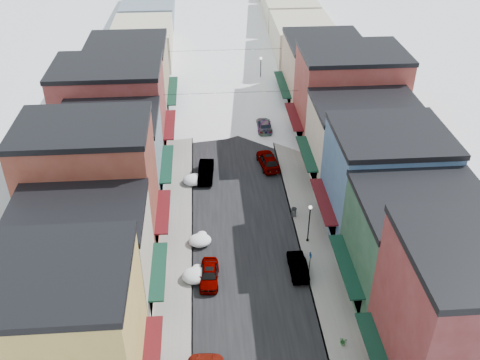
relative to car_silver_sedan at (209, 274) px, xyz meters
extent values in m
cube|color=black|center=(3.54, 45.58, -0.68)|extent=(10.00, 160.00, 0.01)
cube|color=gray|center=(-3.06, 45.58, -0.61)|extent=(3.20, 160.00, 0.15)
cube|color=gray|center=(10.14, 45.58, -0.61)|extent=(3.20, 160.00, 0.15)
cube|color=slate|center=(-1.51, 45.58, -0.61)|extent=(0.10, 160.00, 0.15)
cube|color=slate|center=(8.59, 45.58, -0.61)|extent=(0.10, 160.00, 0.15)
cube|color=gold|center=(-9.66, -10.42, 4.81)|extent=(10.00, 8.50, 11.00)
cube|color=black|center=(-9.66, -10.42, 10.56)|extent=(10.20, 8.70, 0.50)
cube|color=#4D0D11|center=(-4.06, -10.42, 2.51)|extent=(1.20, 7.22, 0.15)
cube|color=#B5A892|center=(-9.66, -1.92, 3.81)|extent=(10.00, 8.00, 9.00)
cube|color=black|center=(-9.66, -1.92, 8.56)|extent=(10.20, 8.20, 0.50)
cube|color=#0D2F21|center=(-4.06, -1.92, 2.51)|extent=(1.20, 6.80, 0.15)
cube|color=maroon|center=(-10.16, 6.08, 5.31)|extent=(11.00, 8.00, 12.00)
cube|color=black|center=(-10.16, 6.08, 11.56)|extent=(11.20, 8.20, 0.50)
cube|color=#4D0D11|center=(-4.06, 6.08, 2.51)|extent=(1.20, 6.80, 0.15)
cube|color=slate|center=(-9.66, 14.58, 3.56)|extent=(10.00, 9.00, 8.50)
cube|color=black|center=(-9.66, 14.58, 8.06)|extent=(10.20, 9.20, 0.50)
cube|color=#0D2F21|center=(-4.06, 14.58, 2.51)|extent=(1.20, 7.65, 0.15)
cube|color=maroon|center=(-10.66, 23.58, 4.56)|extent=(12.00, 9.00, 10.50)
cube|color=black|center=(-10.66, 23.58, 10.06)|extent=(12.20, 9.20, 0.50)
cube|color=#4D0D11|center=(-4.06, 23.58, 2.51)|extent=(1.20, 7.65, 0.15)
cube|color=#8F7D5E|center=(-9.66, 33.58, 4.06)|extent=(10.00, 11.00, 9.50)
cube|color=black|center=(-9.66, 33.58, 9.06)|extent=(10.20, 11.20, 0.50)
cube|color=#0D2F21|center=(-4.06, 33.58, 2.51)|extent=(1.20, 9.35, 0.15)
cube|color=maroon|center=(17.24, -11.42, 5.31)|extent=(11.00, 9.00, 12.00)
cube|color=#0D2F21|center=(11.14, -11.42, 2.51)|extent=(1.20, 7.65, 0.15)
cube|color=#1F422E|center=(16.74, -2.42, 3.81)|extent=(10.00, 9.00, 9.00)
cube|color=black|center=(16.74, -2.42, 8.56)|extent=(10.20, 9.20, 0.50)
cube|color=#0D2F21|center=(11.14, -2.42, 2.51)|extent=(1.20, 7.65, 0.15)
cube|color=#355277|center=(16.74, 6.58, 4.31)|extent=(10.00, 9.00, 10.00)
cube|color=black|center=(16.74, 6.58, 9.56)|extent=(10.20, 9.20, 0.50)
cube|color=#4D0D11|center=(11.14, 6.58, 2.51)|extent=(1.20, 7.65, 0.15)
cube|color=#C3B49D|center=(17.24, 15.58, 3.56)|extent=(11.00, 9.00, 8.50)
cube|color=black|center=(17.24, 15.58, 8.06)|extent=(11.20, 9.20, 0.50)
cube|color=#0D2F21|center=(11.14, 15.58, 2.51)|extent=(1.20, 7.65, 0.15)
cube|color=maroon|center=(17.74, 24.58, 4.81)|extent=(12.00, 9.00, 11.00)
cube|color=black|center=(17.74, 24.58, 10.56)|extent=(12.20, 9.20, 0.50)
cube|color=#4D0D11|center=(11.14, 24.58, 2.51)|extent=(1.20, 7.65, 0.15)
cube|color=tan|center=(16.74, 34.58, 3.81)|extent=(10.00, 11.00, 9.00)
cube|color=black|center=(16.74, 34.58, 8.56)|extent=(10.20, 11.20, 0.50)
cube|color=#0D2F21|center=(11.14, 34.58, 2.51)|extent=(1.20, 9.35, 0.15)
cube|color=gray|center=(-8.96, 47.58, 3.31)|extent=(9.00, 13.00, 8.00)
cube|color=gray|center=(16.04, 47.58, 3.31)|extent=(9.00, 13.00, 8.00)
cube|color=gray|center=(-8.96, 61.58, 3.31)|extent=(9.00, 13.00, 8.00)
cube|color=gray|center=(16.04, 61.58, 3.31)|extent=(9.00, 13.00, 8.00)
cube|color=gray|center=(-8.96, 75.58, 3.31)|extent=(9.00, 13.00, 8.00)
cube|color=gray|center=(16.04, 75.58, 3.31)|extent=(9.00, 13.00, 8.00)
cylinder|color=black|center=(3.54, 25.58, 5.51)|extent=(16.40, 0.04, 0.04)
cylinder|color=black|center=(3.54, 40.58, 5.51)|extent=(16.40, 0.04, 0.04)
imported|color=#96979D|center=(0.00, 0.00, 0.00)|extent=(1.86, 4.13, 1.37)
imported|color=black|center=(0.04, 16.53, 0.08)|extent=(1.96, 4.74, 1.53)
imported|color=gray|center=(-0.76, 37.01, 0.03)|extent=(2.62, 5.16, 1.43)
imported|color=black|center=(7.84, 0.53, -0.01)|extent=(1.45, 4.13, 1.36)
imported|color=gray|center=(7.30, 18.36, 0.15)|extent=(2.63, 5.12, 1.67)
imported|color=black|center=(7.84, 27.35, -0.01)|extent=(1.92, 4.67, 1.35)
imported|color=gray|center=(1.63, 39.45, 0.11)|extent=(2.00, 4.71, 1.59)
imported|color=white|center=(4.14, 60.58, 0.16)|extent=(3.08, 6.22, 1.70)
cylinder|color=black|center=(8.74, -0.01, 0.72)|extent=(0.07, 0.07, 2.52)
cube|color=#1C4F9A|center=(8.74, -0.01, 1.64)|extent=(0.16, 0.32, 0.46)
cylinder|color=#515456|center=(8.74, 8.46, -0.10)|extent=(0.51, 0.51, 0.88)
cylinder|color=black|center=(8.74, 8.46, 0.36)|extent=(0.54, 0.54, 0.06)
cylinder|color=black|center=(9.45, 4.54, -0.49)|extent=(0.28, 0.28, 0.09)
cylinder|color=black|center=(9.45, 4.54, 1.34)|extent=(0.11, 0.11, 3.76)
sphere|color=white|center=(9.45, 4.54, 3.36)|extent=(0.34, 0.34, 0.34)
cylinder|color=black|center=(8.74, 40.58, -0.48)|extent=(0.34, 0.34, 0.11)
cylinder|color=black|center=(8.74, 40.58, 1.71)|extent=(0.13, 0.13, 4.49)
sphere|color=white|center=(8.74, 40.58, 4.12)|extent=(0.40, 0.40, 0.40)
imported|color=#327137|center=(9.91, -7.78, -0.22)|extent=(0.68, 0.63, 0.62)
ellipsoid|color=white|center=(-1.21, 0.15, -0.19)|extent=(2.36, 2.00, 1.00)
ellipsoid|color=white|center=(-1.01, 1.35, -0.44)|extent=(1.01, 0.91, 0.50)
ellipsoid|color=white|center=(-0.76, 4.92, -0.23)|extent=(2.17, 1.83, 0.92)
ellipsoid|color=white|center=(-0.56, 6.12, -0.46)|extent=(0.93, 0.83, 0.46)
ellipsoid|color=white|center=(-1.36, 15.32, -0.19)|extent=(2.36, 2.00, 1.00)
ellipsoid|color=white|center=(-1.16, 16.52, -0.44)|extent=(1.01, 0.91, 0.50)
camera|label=1|loc=(0.15, -34.18, 32.19)|focal=40.00mm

